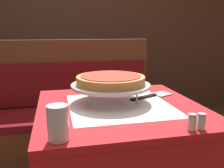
# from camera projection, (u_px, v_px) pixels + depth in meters

# --- Properties ---
(dining_table_front) EXTENTS (0.78, 0.78, 0.77)m
(dining_table_front) POSITION_uv_depth(u_px,v_px,m) (120.00, 128.00, 1.24)
(dining_table_front) COLOR red
(dining_table_front) RESTS_ON ground_plane
(dining_table_rear) EXTENTS (0.74, 0.74, 0.76)m
(dining_table_rear) POSITION_uv_depth(u_px,v_px,m) (61.00, 74.00, 2.74)
(dining_table_rear) COLOR #194799
(dining_table_rear) RESTS_ON ground_plane
(booth_bench) EXTENTS (1.39, 0.50, 1.04)m
(booth_bench) POSITION_uv_depth(u_px,v_px,m) (72.00, 129.00, 2.07)
(booth_bench) COLOR brown
(booth_bench) RESTS_ON ground_plane
(back_wall_panel) EXTENTS (6.00, 0.04, 2.40)m
(back_wall_panel) POSITION_uv_depth(u_px,v_px,m) (78.00, 23.00, 3.10)
(back_wall_panel) COLOR #4C2D1E
(back_wall_panel) RESTS_ON ground_plane
(pizza_pan_stand) EXTENTS (0.40, 0.40, 0.09)m
(pizza_pan_stand) POSITION_uv_depth(u_px,v_px,m) (111.00, 86.00, 1.26)
(pizza_pan_stand) COLOR #ADADB2
(pizza_pan_stand) RESTS_ON dining_table_front
(deep_dish_pizza) EXTENTS (0.34, 0.34, 0.04)m
(deep_dish_pizza) POSITION_uv_depth(u_px,v_px,m) (111.00, 80.00, 1.25)
(deep_dish_pizza) COLOR #C68E47
(deep_dish_pizza) RESTS_ON pizza_pan_stand
(pizza_server) EXTENTS (0.28, 0.17, 0.01)m
(pizza_server) POSITION_uv_depth(u_px,v_px,m) (152.00, 96.00, 1.37)
(pizza_server) COLOR #BCBCC1
(pizza_server) RESTS_ON dining_table_front
(water_glass_near) EXTENTS (0.07, 0.07, 0.12)m
(water_glass_near) POSITION_uv_depth(u_px,v_px,m) (58.00, 123.00, 0.82)
(water_glass_near) COLOR silver
(water_glass_near) RESTS_ON dining_table_front
(salt_shaker) EXTENTS (0.03, 0.03, 0.06)m
(salt_shaker) POSITION_uv_depth(u_px,v_px,m) (192.00, 122.00, 0.91)
(salt_shaker) COLOR silver
(salt_shaker) RESTS_ON dining_table_front
(pepper_shaker) EXTENTS (0.03, 0.03, 0.06)m
(pepper_shaker) POSITION_uv_depth(u_px,v_px,m) (201.00, 121.00, 0.92)
(pepper_shaker) COLOR silver
(pepper_shaker) RESTS_ON dining_table_front
(condiment_caddy) EXTENTS (0.14, 0.14, 0.16)m
(condiment_caddy) POSITION_uv_depth(u_px,v_px,m) (63.00, 60.00, 2.73)
(condiment_caddy) COLOR black
(condiment_caddy) RESTS_ON dining_table_rear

